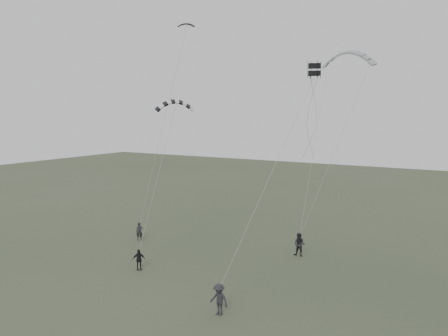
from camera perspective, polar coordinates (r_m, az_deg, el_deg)
The scene contains 9 objects.
ground at distance 31.70m, azimuth -7.79°, elevation -13.17°, with size 140.00×140.00×0.00m, color #37442D.
flyer_left at distance 39.01m, azimuth -10.99°, elevation -8.14°, with size 0.57×0.37×1.55m, color black.
flyer_right at distance 34.65m, azimuth 9.82°, elevation -9.84°, with size 0.88×0.69×1.82m, color black.
flyer_center at distance 31.95m, azimuth -11.08°, elevation -11.65°, with size 0.87×0.36×1.49m, color black.
flyer_far at distance 24.88m, azimuth -0.66°, elevation -16.78°, with size 1.13×0.65×1.75m, color #242429.
kite_dark_small at distance 43.28m, azimuth -4.98°, elevation 18.24°, with size 1.56×0.47×0.51m, color black, non-canonical shape.
kite_pale_large at distance 37.67m, azimuth 15.95°, elevation 14.33°, with size 4.27×0.96×1.73m, color #9C9EA1, non-canonical shape.
kite_striped at distance 37.09m, azimuth -6.43°, elevation 8.62°, with size 3.19×0.80×1.24m, color black, non-canonical shape.
kite_box at distance 27.61m, azimuth 11.71°, elevation 12.47°, with size 0.71×0.71×0.75m, color black, non-canonical shape.
Camera 1 is at (18.52, -23.26, 10.97)m, focal length 35.00 mm.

